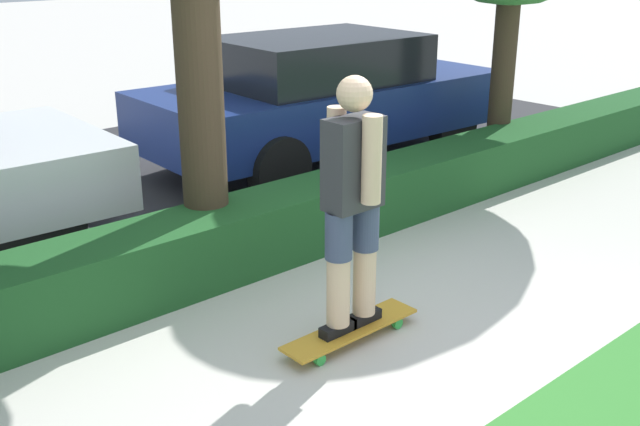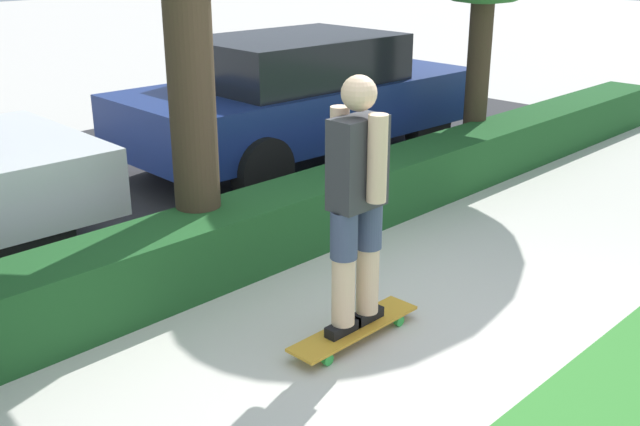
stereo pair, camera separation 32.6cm
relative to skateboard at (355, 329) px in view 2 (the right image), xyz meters
name	(u,v)px [view 2 (the right image)]	position (x,y,z in m)	size (l,w,h in m)	color
ground_plane	(392,338)	(0.19, -0.16, -0.08)	(60.00, 60.00, 0.00)	beige
street_asphalt	(78,195)	(0.19, 4.04, -0.08)	(14.68, 5.00, 0.01)	#2D2D30
hedge_row	(237,237)	(0.19, 1.44, 0.19)	(14.68, 0.60, 0.54)	#1E5123
skateboard	(355,329)	(0.00, 0.00, 0.00)	(1.04, 0.24, 0.10)	gold
skater_person	(357,200)	(0.00, 0.00, 0.90)	(0.49, 0.43, 1.66)	black
parked_car_middle	(300,96)	(2.73, 3.33, 0.70)	(4.46, 1.97, 1.48)	navy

